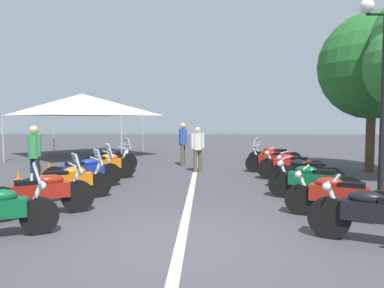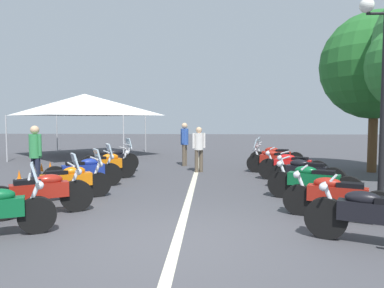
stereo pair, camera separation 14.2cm
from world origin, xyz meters
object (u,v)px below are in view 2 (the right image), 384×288
at_px(motorcycle_left_row_2, 68,181).
at_px(motorcycle_right_row_5, 275,160).
at_px(motorcycle_right_row_0, 374,216).
at_px(roadside_tree_0, 375,66).
at_px(event_tent, 85,105).
at_px(motorcycle_left_row_1, 41,192).
at_px(motorcycle_right_row_1, 336,196).
at_px(bystander_1, 185,141).
at_px(motorcycle_right_row_3, 305,173).
at_px(motorcycle_left_row_3, 85,171).
at_px(motorcycle_right_row_6, 276,156).
at_px(bystander_0, 199,146).
at_px(bystander_3, 35,152).
at_px(motorcycle_left_row_5, 111,160).
at_px(motorcycle_right_row_4, 292,166).
at_px(traffic_cone_2, 19,182).
at_px(traffic_cone_0, 50,172).
at_px(motorcycle_right_row_2, 313,182).
at_px(traffic_cone_1, 42,174).
at_px(motorcycle_left_row_4, 105,165).

xyz_separation_m(motorcycle_left_row_2, motorcycle_right_row_5, (4.46, -5.62, 0.01)).
height_order(motorcycle_right_row_0, roadside_tree_0, roadside_tree_0).
bearing_deg(event_tent, motorcycle_left_row_1, -164.63).
bearing_deg(motorcycle_right_row_1, event_tent, -28.29).
height_order(motorcycle_right_row_0, event_tent, event_tent).
bearing_deg(motorcycle_right_row_1, bystander_1, -42.25).
bearing_deg(motorcycle_right_row_3, motorcycle_left_row_3, 29.01).
height_order(motorcycle_right_row_0, motorcycle_right_row_6, motorcycle_right_row_6).
bearing_deg(motorcycle_right_row_6, bystander_0, 38.27).
bearing_deg(bystander_3, motorcycle_left_row_1, 59.60).
relative_size(motorcycle_right_row_5, bystander_1, 1.12).
bearing_deg(motorcycle_left_row_3, motorcycle_right_row_3, -30.16).
bearing_deg(bystander_1, motorcycle_left_row_5, -124.77).
relative_size(motorcycle_left_row_5, bystander_1, 1.02).
bearing_deg(motorcycle_right_row_4, motorcycle_left_row_2, 46.99).
bearing_deg(motorcycle_left_row_3, motorcycle_left_row_5, 60.50).
bearing_deg(motorcycle_left_row_3, motorcycle_right_row_4, -16.29).
bearing_deg(bystander_3, motorcycle_right_row_1, 101.52).
distance_m(motorcycle_right_row_3, bystander_3, 7.35).
bearing_deg(traffic_cone_2, traffic_cone_0, 1.16).
relative_size(motorcycle_right_row_5, traffic_cone_2, 3.20).
bearing_deg(motorcycle_right_row_2, traffic_cone_0, 9.57).
xyz_separation_m(bystander_0, roadside_tree_0, (0.34, -6.25, 2.85)).
distance_m(motorcycle_right_row_0, event_tent, 15.69).
height_order(motorcycle_right_row_1, traffic_cone_2, motorcycle_right_row_1).
xyz_separation_m(motorcycle_left_row_2, motorcycle_right_row_1, (-1.34, -5.78, -0.01)).
xyz_separation_m(motorcycle_left_row_3, bystander_3, (-0.23, 1.27, 0.55)).
bearing_deg(traffic_cone_1, motorcycle_left_row_2, -141.68).
bearing_deg(motorcycle_right_row_0, motorcycle_right_row_2, -62.43).
bearing_deg(motorcycle_right_row_6, motorcycle_left_row_5, 30.75).
xyz_separation_m(motorcycle_left_row_4, roadside_tree_0, (2.09, -9.16, 3.34)).
height_order(motorcycle_right_row_6, traffic_cone_0, motorcycle_right_row_6).
bearing_deg(bystander_3, bystander_1, 175.50).
xyz_separation_m(motorcycle_left_row_3, bystander_0, (3.17, -3.08, 0.48)).
bearing_deg(motorcycle_right_row_4, motorcycle_right_row_3, 111.67).
bearing_deg(motorcycle_right_row_2, motorcycle_left_row_4, 2.03).
distance_m(traffic_cone_0, traffic_cone_2, 1.88).
bearing_deg(motorcycle_left_row_1, motorcycle_left_row_5, 59.31).
relative_size(motorcycle_left_row_1, motorcycle_left_row_5, 1.02).
xyz_separation_m(motorcycle_right_row_6, traffic_cone_2, (-5.20, 7.46, -0.18)).
bearing_deg(motorcycle_right_row_1, motorcycle_left_row_5, -19.90).
bearing_deg(motorcycle_left_row_2, motorcycle_left_row_5, 58.41).
bearing_deg(motorcycle_right_row_5, motorcycle_right_row_1, 113.16).
xyz_separation_m(motorcycle_right_row_3, event_tent, (8.47, 9.01, 2.18)).
distance_m(motorcycle_left_row_3, motorcycle_left_row_5, 2.78).
bearing_deg(motorcycle_right_row_0, motorcycle_right_row_4, -64.51).
bearing_deg(motorcycle_left_row_2, motorcycle_right_row_6, 11.25).
relative_size(motorcycle_left_row_1, roadside_tree_0, 0.32).
bearing_deg(motorcycle_right_row_6, motorcycle_left_row_3, 51.91).
bearing_deg(motorcycle_right_row_5, bystander_3, 46.12).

